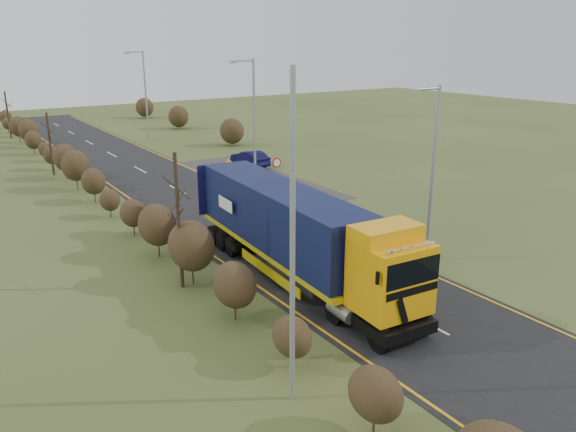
# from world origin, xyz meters

# --- Properties ---
(ground) EXTENTS (160.00, 160.00, 0.00)m
(ground) POSITION_xyz_m (0.00, 0.00, 0.00)
(ground) COLOR #3F4B20
(ground) RESTS_ON ground
(road) EXTENTS (8.00, 120.00, 0.02)m
(road) POSITION_xyz_m (0.00, 10.00, 0.01)
(road) COLOR black
(road) RESTS_ON ground
(layby) EXTENTS (6.00, 18.00, 0.02)m
(layby) POSITION_xyz_m (6.50, 20.00, 0.01)
(layby) COLOR #2F2C2A
(layby) RESTS_ON ground
(lane_markings) EXTENTS (7.52, 116.00, 0.01)m
(lane_markings) POSITION_xyz_m (0.00, 9.69, 0.03)
(lane_markings) COLOR orange
(lane_markings) RESTS_ON road
(hedgerow) EXTENTS (2.24, 102.04, 6.05)m
(hedgerow) POSITION_xyz_m (-6.00, 7.89, 1.62)
(hedgerow) COLOR black
(hedgerow) RESTS_ON ground
(lorry) EXTENTS (3.32, 15.23, 4.21)m
(lorry) POSITION_xyz_m (-1.87, 1.97, 2.39)
(lorry) COLOR black
(lorry) RESTS_ON ground
(car_red_hatchback) EXTENTS (2.40, 4.08, 1.30)m
(car_red_hatchback) POSITION_xyz_m (4.95, 20.39, 0.65)
(car_red_hatchback) COLOR #950B07
(car_red_hatchback) RESTS_ON ground
(car_blue_sedan) EXTENTS (1.86, 4.28, 1.37)m
(car_blue_sedan) POSITION_xyz_m (8.50, 24.15, 0.68)
(car_blue_sedan) COLOR #090932
(car_blue_sedan) RESTS_ON ground
(streetlight_near) EXTENTS (1.82, 0.18, 8.53)m
(streetlight_near) POSITION_xyz_m (4.92, 0.36, 4.68)
(streetlight_near) COLOR gray
(streetlight_near) RESTS_ON ground
(streetlight_mid) EXTENTS (1.97, 0.18, 9.25)m
(streetlight_mid) POSITION_xyz_m (5.68, 18.63, 5.10)
(streetlight_mid) COLOR gray
(streetlight_mid) RESTS_ON ground
(streetlight_far) EXTENTS (2.01, 0.19, 9.49)m
(streetlight_far) POSITION_xyz_m (5.68, 41.64, 5.24)
(streetlight_far) COLOR gray
(streetlight_far) RESTS_ON ground
(left_pole) EXTENTS (0.16, 0.16, 9.87)m
(left_pole) POSITION_xyz_m (-6.97, -5.43, 4.93)
(left_pole) COLOR gray
(left_pole) RESTS_ON ground
(speed_sign) EXTENTS (0.71, 0.10, 2.57)m
(speed_sign) POSITION_xyz_m (5.60, 15.26, 1.82)
(speed_sign) COLOR gray
(speed_sign) RESTS_ON ground
(warning_board) EXTENTS (0.62, 0.11, 1.62)m
(warning_board) POSITION_xyz_m (4.78, 21.02, 0.96)
(warning_board) COLOR gray
(warning_board) RESTS_ON ground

